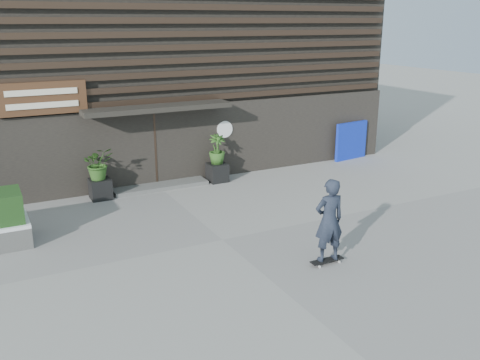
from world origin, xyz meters
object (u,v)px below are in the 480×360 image
planter_pot_left (100,189)px  planter_pot_right (217,172)px  skateboarder (329,221)px  blue_tarp (351,141)px

planter_pot_left → planter_pot_right: same height
planter_pot_right → skateboarder: 6.65m
planter_pot_right → skateboarder: skateboarder is taller
planter_pot_right → blue_tarp: 5.73m
planter_pot_left → skateboarder: (3.37, -6.60, 0.70)m
planter_pot_right → blue_tarp: blue_tarp is taller
planter_pot_right → skateboarder: size_ratio=0.31×
planter_pot_right → skateboarder: (-0.43, -6.60, 0.70)m
planter_pot_left → blue_tarp: size_ratio=0.40×
planter_pot_left → skateboarder: bearing=-62.9°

